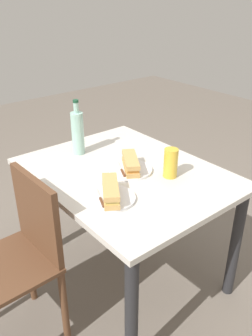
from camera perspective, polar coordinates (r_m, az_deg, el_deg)
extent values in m
plane|color=#6B6056|center=(2.34, 0.00, -16.57)|extent=(8.00, 8.00, 0.00)
cube|color=beige|center=(1.91, 0.00, -0.93)|extent=(1.11, 0.87, 0.03)
cylinder|color=#262628|center=(2.08, 17.23, -11.69)|extent=(0.06, 0.06, 0.70)
cylinder|color=#262628|center=(2.63, -0.51, -1.56)|extent=(0.06, 0.06, 0.70)
cylinder|color=#262628|center=(1.65, 0.88, -22.70)|extent=(0.06, 0.06, 0.70)
cylinder|color=#262628|center=(2.31, -15.30, -7.18)|extent=(0.06, 0.06, 0.70)
cube|color=brown|center=(1.78, -18.82, -14.99)|extent=(0.41, 0.41, 0.02)
cube|color=brown|center=(1.70, -14.19, -7.33)|extent=(0.38, 0.04, 0.40)
cylinder|color=brown|center=(2.10, -15.30, -15.28)|extent=(0.04, 0.04, 0.45)
cylinder|color=brown|center=(1.87, -9.91, -21.28)|extent=(0.04, 0.04, 0.45)
cylinder|color=white|center=(1.90, 0.75, -0.33)|extent=(0.23, 0.23, 0.01)
cube|color=tan|center=(1.89, 0.75, 0.21)|extent=(0.22, 0.18, 0.02)
cube|color=#CC8438|center=(1.88, 0.76, 0.79)|extent=(0.21, 0.16, 0.02)
cube|color=tan|center=(1.88, 0.76, 1.38)|extent=(0.22, 0.18, 0.02)
cube|color=silver|center=(1.93, -1.07, 0.37)|extent=(0.09, 0.06, 0.00)
cube|color=#59331E|center=(1.85, -0.49, -0.80)|extent=(0.08, 0.04, 0.01)
cylinder|color=white|center=(1.66, -2.46, -4.91)|extent=(0.23, 0.23, 0.01)
cube|color=tan|center=(1.65, -2.47, -4.32)|extent=(0.23, 0.19, 0.02)
cube|color=#DBC66B|center=(1.63, -2.49, -3.67)|extent=(0.21, 0.17, 0.02)
cube|color=tan|center=(1.62, -2.50, -3.02)|extent=(0.23, 0.19, 0.02)
cube|color=silver|center=(1.68, -4.57, -4.02)|extent=(0.10, 0.05, 0.00)
cube|color=#59331E|center=(1.61, -3.91, -5.56)|extent=(0.08, 0.04, 0.01)
cylinder|color=#99C6B7|center=(2.09, -7.79, 5.55)|extent=(0.07, 0.07, 0.25)
cylinder|color=#99C6B7|center=(2.04, -8.07, 9.63)|extent=(0.03, 0.03, 0.06)
cylinder|color=#19472D|center=(2.03, -8.14, 10.64)|extent=(0.03, 0.03, 0.02)
cylinder|color=gold|center=(1.84, 7.22, 0.80)|extent=(0.07, 0.07, 0.16)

